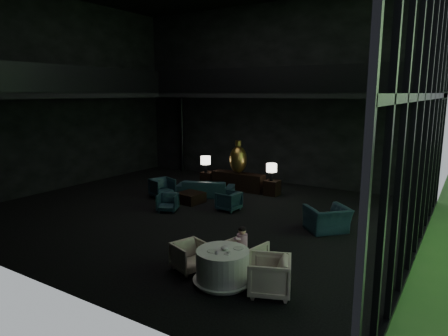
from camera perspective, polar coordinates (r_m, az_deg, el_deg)
The scene contains 34 objects.
floor at distance 13.96m, azimuth -4.22°, elevation -6.35°, with size 14.00×12.00×0.02m, color black.
wall_back at distance 18.51m, azimuth 6.88°, elevation 10.36°, with size 14.00×0.04×8.00m, color black.
wall_front at distance 9.25m, azimuth -27.50°, elevation 8.99°, with size 14.00×0.04×8.00m, color black.
wall_left at distance 18.40m, azimuth -22.49°, elevation 9.63°, with size 0.04×12.00×8.00m, color black.
curtain_wall at distance 10.76m, azimuth 27.21°, elevation 9.09°, with size 0.20×12.00×8.00m, color black, non-canonical shape.
mezzanine_left at distance 17.60m, azimuth -20.57°, elevation 9.75°, with size 2.00×12.00×0.25m, color black.
mezzanine_back at distance 17.19m, azimuth 8.48°, elevation 10.30°, with size 12.00×2.00×0.25m, color black.
railing_left at distance 16.82m, azimuth -18.59°, elevation 11.91°, with size 0.06×12.00×1.00m, color black.
railing_back at distance 16.29m, azimuth 7.08°, elevation 12.43°, with size 12.00×0.06×1.00m, color black.
column_nw at distance 21.02m, azimuth -6.06°, elevation 4.94°, with size 0.24×0.24×4.00m, color black.
column_ne at distance 15.19m, azimuth 19.92°, elevation 2.17°, with size 0.24×0.24×4.00m, color black.
console at distance 17.00m, azimuth 2.04°, elevation -1.92°, with size 2.35×0.53×0.75m, color black.
bronze_urn at distance 16.80m, azimuth 2.03°, elevation 1.27°, with size 0.74×0.74×1.37m.
side_table_left at distance 17.91m, azimuth -2.28°, elevation -1.51°, with size 0.55×0.55×0.60m, color black.
table_lamp_left at distance 17.60m, azimuth -2.65°, elevation 1.02°, with size 0.44×0.44×0.73m.
side_table_right at distance 16.27m, azimuth 6.88°, elevation -2.82°, with size 0.55×0.55×0.61m, color black.
table_lamp_right at distance 16.03m, azimuth 6.81°, elevation -0.07°, with size 0.42×0.42×0.70m.
sofa at distance 15.98m, azimuth -2.66°, elevation -2.35°, with size 2.46×0.72×0.96m, color black.
lounge_armchair_west at distance 15.97m, azimuth -8.82°, elevation -2.58°, with size 0.88×0.82×0.91m, color #1A334B.
lounge_armchair_east at distance 14.09m, azimuth 0.67°, elevation -4.67°, with size 0.69×0.64×0.71m, color #1E3742.
lounge_armchair_south at distance 14.13m, azimuth -8.04°, elevation -4.93°, with size 0.59×0.55×0.61m, color black.
window_armchair at distance 12.31m, azimuth 14.57°, elevation -6.32°, with size 1.27×0.82×1.11m, color #1A283B.
coffee_table at distance 15.15m, azimuth -4.81°, elevation -4.23°, with size 0.87×0.87×0.39m, color black.
dining_table at distance 8.92m, azimuth -0.20°, elevation -14.20°, with size 1.31×1.31×0.75m.
dining_chair_north at distance 9.45m, azimuth 3.12°, elevation -12.06°, with size 0.84×0.78×0.86m, color beige.
dining_chair_east at distance 8.48m, azimuth 6.50°, elevation -14.51°, with size 0.93×0.87×0.96m, color beige.
dining_chair_west at distance 9.54m, azimuth -4.86°, elevation -12.38°, with size 0.68×0.64×0.70m, color beige.
child at distance 9.55m, azimuth 2.61°, elevation -9.94°, with size 0.25×0.25×0.54m.
plate_a at distance 8.71m, azimuth -1.73°, elevation -11.76°, with size 0.22×0.22×0.01m, color white.
plate_b at distance 8.86m, azimuth 2.07°, elevation -11.37°, with size 0.23×0.23×0.02m, color white.
saucer at distance 8.57m, azimuth 0.51°, elevation -12.14°, with size 0.15×0.15×0.01m, color white.
coffee_cup at distance 8.56m, azimuth 0.64°, elevation -11.92°, with size 0.08×0.08×0.06m, color white.
cereal_bowl at distance 8.76m, azimuth 0.11°, elevation -11.36°, with size 0.18×0.18×0.09m, color white.
cream_pot at distance 8.55m, azimuth -1.14°, elevation -12.02°, with size 0.06×0.06×0.06m, color #99999E.
Camera 1 is at (7.96, -10.71, 4.08)m, focal length 32.00 mm.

